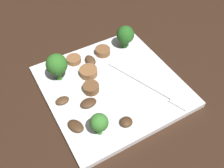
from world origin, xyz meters
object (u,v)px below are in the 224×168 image
Objects in this scene: fork at (152,88)px; sausage_slice_3 at (88,72)px; mushroom_1 at (62,101)px; sausage_slice_0 at (91,88)px; mushroom_3 at (90,60)px; broccoli_floret_1 at (125,35)px; sausage_slice_1 at (103,51)px; mushroom_2 at (76,126)px; broccoli_floret_2 at (57,65)px; broccoli_floret_0 at (99,123)px; plate at (112,86)px; mushroom_0 at (88,103)px; sausage_slice_2 at (74,60)px; mushroom_4 at (126,122)px.

fork is 0.13m from sausage_slice_3.
mushroom_1 reaches higher than fork.
sausage_slice_0 reaches higher than mushroom_3.
mushroom_1 is (0.07, -0.18, -0.03)m from broccoli_floret_1.
fork is 0.14m from sausage_slice_1.
mushroom_3 is (-0.03, 0.02, -0.00)m from sausage_slice_3.
mushroom_2 is at bearing -53.01° from broccoli_floret_1.
mushroom_2 is at bearing -9.22° from broccoli_floret_2.
plate is at bearing 139.57° from broccoli_floret_0.
broccoli_floret_2 is at bearing -166.45° from mushroom_0.
broccoli_floret_0 is 1.52× the size of mushroom_0.
broccoli_floret_2 is 1.97× the size of sausage_slice_2.
fork is at bearing 52.03° from broccoli_floret_2.
sausage_slice_2 reaches higher than mushroom_2.
fork is 0.14m from mushroom_3.
sausage_slice_3 reaches higher than mushroom_4.
sausage_slice_1 is 0.07m from sausage_slice_3.
sausage_slice_3 is 0.08m from mushroom_0.
fork is at bearing 34.79° from sausage_slice_2.
plate is 0.04m from sausage_slice_0.
sausage_slice_1 is at bearing 101.94° from broccoli_floret_2.
mushroom_4 is at bearing 4.24° from sausage_slice_2.
sausage_slice_1 is at bearing 162.90° from plate.
mushroom_2 is (0.03, -0.04, 0.00)m from mushroom_0.
broccoli_floret_2 reaches higher than plate.
fork is at bearing 14.17° from sausage_slice_1.
broccoli_floret_2 is 0.12m from sausage_slice_1.
mushroom_3 is (-0.07, -0.01, 0.01)m from plate.
sausage_slice_1 reaches higher than mushroom_0.
broccoli_floret_1 reaches higher than mushroom_4.
mushroom_0 is at bearing -151.37° from mushroom_4.
broccoli_floret_0 is 0.07m from mushroom_0.
sausage_slice_2 is at bearing -96.50° from sausage_slice_1.
broccoli_floret_1 is at bearing 148.82° from mushroom_4.
sausage_slice_1 is at bearing 137.86° from mushroom_2.
sausage_slice_2 and mushroom_4 have the same top height.
broccoli_floret_1 reaches higher than mushroom_1.
mushroom_2 is (0.12, -0.02, -0.03)m from broccoli_floret_2.
sausage_slice_3 is 0.12m from mushroom_2.
sausage_slice_2 is at bearing 168.50° from mushroom_0.
broccoli_floret_0 is at bearing 4.20° from broccoli_floret_2.
mushroom_1 is (0.06, -0.02, -0.03)m from broccoli_floret_2.
sausage_slice_2 is 0.11m from mushroom_1.
mushroom_4 is (0.09, -0.02, 0.01)m from plate.
broccoli_floret_2 is 0.08m from sausage_slice_0.
mushroom_2 is (0.14, -0.18, -0.03)m from broccoli_floret_1.
sausage_slice_3 reaches higher than sausage_slice_2.
broccoli_floret_1 is at bearing 96.33° from broccoli_floret_2.
fork is 3.29× the size of broccoli_floret_1.
mushroom_4 is (0.10, 0.02, -0.00)m from sausage_slice_0.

